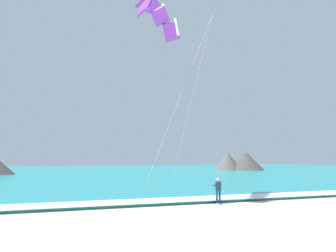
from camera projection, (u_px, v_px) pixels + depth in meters
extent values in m
cube|color=teal|center=(98.00, 171.00, 81.84)|extent=(200.00, 120.00, 0.20)
cube|color=white|center=(259.00, 196.00, 27.39)|extent=(200.00, 2.68, 0.04)
ellipsoid|color=#239EC6|center=(218.00, 203.00, 24.55)|extent=(0.70, 1.46, 0.05)
cube|color=black|center=(217.00, 202.00, 24.78)|extent=(0.17, 0.09, 0.04)
cube|color=black|center=(220.00, 203.00, 24.33)|extent=(0.17, 0.09, 0.04)
cylinder|color=#143347|center=(217.00, 197.00, 24.56)|extent=(0.14, 0.14, 0.84)
cylinder|color=#143347|center=(220.00, 197.00, 24.60)|extent=(0.14, 0.14, 0.84)
cube|color=#143347|center=(218.00, 186.00, 24.65)|extent=(0.37, 0.26, 0.60)
sphere|color=tan|center=(218.00, 180.00, 24.68)|extent=(0.22, 0.22, 0.22)
cylinder|color=#143347|center=(215.00, 185.00, 24.77)|extent=(0.19, 0.51, 0.22)
cylinder|color=#143347|center=(220.00, 185.00, 24.84)|extent=(0.19, 0.51, 0.22)
cylinder|color=black|center=(216.00, 185.00, 25.02)|extent=(0.55, 0.14, 0.04)
cube|color=#3F3F42|center=(218.00, 189.00, 24.74)|extent=(0.13, 0.10, 0.10)
cube|color=purple|center=(171.00, 31.00, 29.56)|extent=(1.65, 1.10, 1.61)
cube|color=white|center=(177.00, 27.00, 29.44)|extent=(0.70, 0.75, 1.24)
cube|color=purple|center=(160.00, 16.00, 28.70)|extent=(1.81, 1.55, 1.33)
cube|color=white|center=(166.00, 12.00, 28.59)|extent=(0.97, 1.07, 0.82)
cube|color=purple|center=(151.00, 5.00, 27.37)|extent=(1.79, 1.82, 0.74)
cube|color=white|center=(156.00, 0.00, 27.25)|extent=(1.07, 1.18, 0.21)
cube|color=purple|center=(145.00, 1.00, 25.86)|extent=(1.55, 1.84, 1.33)
cube|color=purple|center=(146.00, 5.00, 24.52)|extent=(1.16, 1.69, 1.61)
cube|color=white|center=(152.00, 0.00, 24.40)|extent=(0.70, 0.78, 1.24)
cylinder|color=#B2B2B7|center=(191.00, 102.00, 27.26)|extent=(1.33, 4.41, 11.87)
cylinder|color=#B2B2B7|center=(180.00, 96.00, 24.74)|extent=(4.85, 0.38, 11.87)
cone|color=#56514C|center=(228.00, 162.00, 87.07)|extent=(6.79, 6.79, 4.41)
cone|color=#47423D|center=(246.00, 162.00, 87.10)|extent=(8.86, 8.86, 4.43)
cone|color=#56514C|center=(224.00, 165.00, 88.76)|extent=(3.95, 3.95, 2.68)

